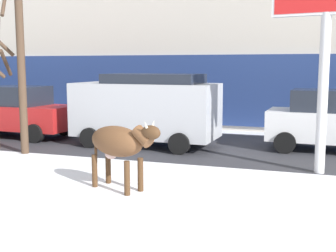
{
  "coord_description": "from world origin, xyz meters",
  "views": [
    {
      "loc": [
        3.07,
        -6.3,
        2.59
      ],
      "look_at": [
        -0.45,
        3.98,
        1.1
      ],
      "focal_mm": 47.5,
      "sensor_mm": 36.0,
      "label": 1
    }
  ],
  "objects_px": {
    "car_silver_van": "(146,108)",
    "pedestrian_by_cars": "(330,114)",
    "pedestrian_near_billboard": "(330,114)",
    "bare_tree_far_back": "(20,63)",
    "cow_brown": "(119,143)",
    "car_red_sedan": "(18,112)",
    "car_white_hatchback": "(326,121)"
  },
  "relations": [
    {
      "from": "car_silver_van",
      "to": "pedestrian_by_cars",
      "type": "bearing_deg",
      "value": 30.49
    },
    {
      "from": "pedestrian_near_billboard",
      "to": "bare_tree_far_back",
      "type": "distance_m",
      "value": 10.43
    },
    {
      "from": "bare_tree_far_back",
      "to": "car_silver_van",
      "type": "bearing_deg",
      "value": 38.09
    },
    {
      "from": "cow_brown",
      "to": "car_silver_van",
      "type": "relative_size",
      "value": 0.41
    },
    {
      "from": "car_silver_van",
      "to": "pedestrian_near_billboard",
      "type": "distance_m",
      "value": 6.52
    },
    {
      "from": "car_red_sedan",
      "to": "car_white_hatchback",
      "type": "xyz_separation_m",
      "value": [
        10.54,
        0.77,
        0.02
      ]
    },
    {
      "from": "pedestrian_near_billboard",
      "to": "bare_tree_far_back",
      "type": "relative_size",
      "value": 0.34
    },
    {
      "from": "cow_brown",
      "to": "bare_tree_far_back",
      "type": "xyz_separation_m",
      "value": [
        -4.34,
        2.59,
        1.65
      ]
    },
    {
      "from": "car_white_hatchback",
      "to": "pedestrian_near_billboard",
      "type": "xyz_separation_m",
      "value": [
        0.14,
        2.34,
        -0.05
      ]
    },
    {
      "from": "car_silver_van",
      "to": "bare_tree_far_back",
      "type": "height_order",
      "value": "bare_tree_far_back"
    },
    {
      "from": "cow_brown",
      "to": "pedestrian_by_cars",
      "type": "relative_size",
      "value": 1.11
    },
    {
      "from": "car_red_sedan",
      "to": "bare_tree_far_back",
      "type": "height_order",
      "value": "bare_tree_far_back"
    },
    {
      "from": "car_red_sedan",
      "to": "car_white_hatchback",
      "type": "height_order",
      "value": "car_white_hatchback"
    },
    {
      "from": "car_white_hatchback",
      "to": "bare_tree_far_back",
      "type": "height_order",
      "value": "bare_tree_far_back"
    },
    {
      "from": "bare_tree_far_back",
      "to": "car_white_hatchback",
      "type": "bearing_deg",
      "value": 21.4
    },
    {
      "from": "cow_brown",
      "to": "car_white_hatchback",
      "type": "xyz_separation_m",
      "value": [
        4.12,
        5.9,
        -0.07
      ]
    },
    {
      "from": "car_red_sedan",
      "to": "pedestrian_by_cars",
      "type": "bearing_deg",
      "value": 16.19
    },
    {
      "from": "pedestrian_by_cars",
      "to": "car_silver_van",
      "type": "bearing_deg",
      "value": -149.51
    },
    {
      "from": "cow_brown",
      "to": "car_silver_van",
      "type": "distance_m",
      "value": 5.12
    },
    {
      "from": "car_red_sedan",
      "to": "pedestrian_by_cars",
      "type": "height_order",
      "value": "car_red_sedan"
    },
    {
      "from": "pedestrian_near_billboard",
      "to": "pedestrian_by_cars",
      "type": "distance_m",
      "value": 0.01
    },
    {
      "from": "car_red_sedan",
      "to": "car_silver_van",
      "type": "height_order",
      "value": "car_silver_van"
    },
    {
      "from": "pedestrian_near_billboard",
      "to": "cow_brown",
      "type": "bearing_deg",
      "value": -117.31
    },
    {
      "from": "pedestrian_by_cars",
      "to": "bare_tree_far_back",
      "type": "bearing_deg",
      "value": -146.71
    },
    {
      "from": "car_white_hatchback",
      "to": "bare_tree_far_back",
      "type": "bearing_deg",
      "value": -158.6
    },
    {
      "from": "car_white_hatchback",
      "to": "pedestrian_by_cars",
      "type": "height_order",
      "value": "car_white_hatchback"
    },
    {
      "from": "car_silver_van",
      "to": "car_white_hatchback",
      "type": "height_order",
      "value": "car_silver_van"
    },
    {
      "from": "cow_brown",
      "to": "pedestrian_by_cars",
      "type": "height_order",
      "value": "pedestrian_by_cars"
    },
    {
      "from": "pedestrian_by_cars",
      "to": "bare_tree_far_back",
      "type": "height_order",
      "value": "bare_tree_far_back"
    },
    {
      "from": "cow_brown",
      "to": "car_silver_van",
      "type": "height_order",
      "value": "car_silver_van"
    },
    {
      "from": "cow_brown",
      "to": "bare_tree_far_back",
      "type": "distance_m",
      "value": 5.32
    },
    {
      "from": "car_silver_van",
      "to": "bare_tree_far_back",
      "type": "xyz_separation_m",
      "value": [
        -2.98,
        -2.34,
        1.4
      ]
    }
  ]
}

